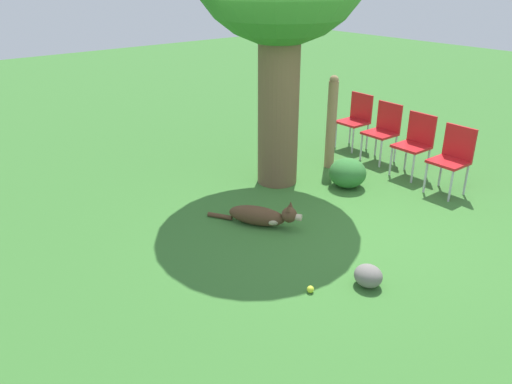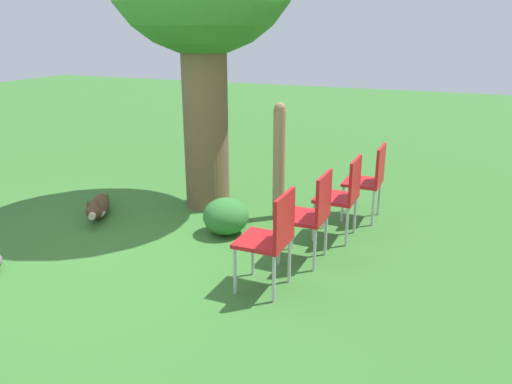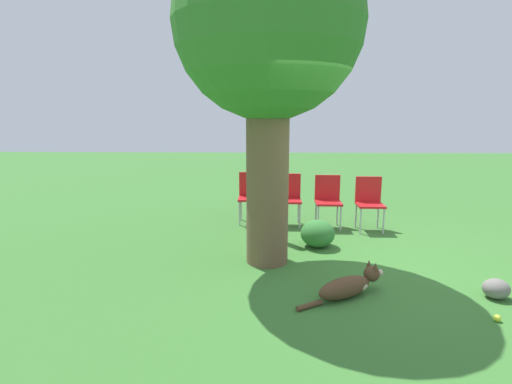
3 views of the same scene
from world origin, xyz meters
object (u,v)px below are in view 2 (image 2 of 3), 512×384
at_px(red_chair_3, 370,177).
at_px(fence_post, 279,161).
at_px(red_chair_0, 272,234).
at_px(red_chair_2, 344,192).
at_px(red_chair_1, 312,211).
at_px(dog, 98,207).

bearing_deg(red_chair_3, fence_post, 20.62).
bearing_deg(red_chair_0, fence_post, -70.97).
bearing_deg(red_chair_3, red_chair_2, 78.19).
height_order(red_chair_1, red_chair_2, same).
distance_m(red_chair_0, red_chair_1, 0.70).
height_order(fence_post, red_chair_2, fence_post).
bearing_deg(red_chair_1, red_chair_0, 78.19).
distance_m(red_chair_0, red_chair_2, 1.40).
distance_m(red_chair_1, red_chair_2, 0.70).
xyz_separation_m(fence_post, red_chair_3, (1.01, 0.36, -0.18)).
bearing_deg(red_chair_3, dog, 22.32).
relative_size(dog, red_chair_3, 1.15).
distance_m(fence_post, red_chair_2, 0.93).
bearing_deg(fence_post, red_chair_1, -54.70).
relative_size(dog, red_chair_1, 1.15).
distance_m(fence_post, red_chair_3, 1.09).
xyz_separation_m(dog, red_chair_1, (2.73, -0.16, 0.40)).
bearing_deg(dog, fence_post, 81.16).
relative_size(red_chair_0, red_chair_1, 1.00).
xyz_separation_m(red_chair_1, red_chair_2, (0.15, 0.68, 0.00)).
distance_m(red_chair_1, red_chair_3, 1.40).
bearing_deg(red_chair_2, red_chair_0, 78.19).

